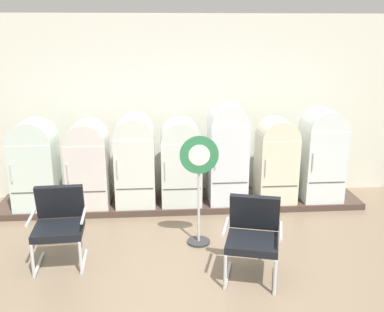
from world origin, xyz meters
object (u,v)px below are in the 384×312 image
at_px(refrigerator_0, 35,162).
at_px(armchair_left, 59,221).
at_px(armchair_right, 253,233).
at_px(sign_stand, 199,189).
at_px(refrigerator_3, 181,159).
at_px(refrigerator_2, 135,158).
at_px(refrigerator_4, 227,150).
at_px(refrigerator_6, 322,152).
at_px(refrigerator_5, 276,158).
at_px(refrigerator_1, 88,162).

relative_size(refrigerator_0, armchair_left, 1.46).
distance_m(armchair_right, sign_stand, 1.06).
height_order(refrigerator_0, refrigerator_3, refrigerator_0).
relative_size(refrigerator_3, armchair_right, 1.42).
height_order(refrigerator_2, refrigerator_4, refrigerator_4).
height_order(refrigerator_4, sign_stand, refrigerator_4).
relative_size(armchair_right, sign_stand, 0.63).
bearing_deg(refrigerator_6, armchair_left, -157.41).
distance_m(refrigerator_6, armchair_left, 4.31).
xyz_separation_m(refrigerator_3, refrigerator_6, (2.34, -0.02, 0.08)).
xyz_separation_m(armchair_left, armchair_right, (2.36, -0.53, 0.00)).
xyz_separation_m(refrigerator_3, refrigerator_5, (1.57, -0.05, 0.00)).
relative_size(refrigerator_1, armchair_left, 1.42).
relative_size(refrigerator_3, refrigerator_6, 0.90).
bearing_deg(refrigerator_0, sign_stand, -27.32).
relative_size(refrigerator_0, refrigerator_6, 0.93).
xyz_separation_m(refrigerator_2, armchair_right, (1.48, -2.19, -0.32)).
bearing_deg(refrigerator_5, refrigerator_6, 1.72).
bearing_deg(armchair_left, refrigerator_4, 35.04).
xyz_separation_m(refrigerator_1, sign_stand, (1.66, -1.32, -0.02)).
distance_m(refrigerator_4, refrigerator_6, 1.58).
bearing_deg(refrigerator_1, refrigerator_3, 0.25).
relative_size(refrigerator_2, refrigerator_4, 0.90).
height_order(refrigerator_5, sign_stand, sign_stand).
relative_size(refrigerator_5, refrigerator_6, 0.90).
bearing_deg(armchair_left, refrigerator_2, 62.19).
height_order(refrigerator_0, refrigerator_6, refrigerator_6).
bearing_deg(refrigerator_3, armchair_right, -71.45).
height_order(refrigerator_3, armchair_right, refrigerator_3).
bearing_deg(refrigerator_2, refrigerator_5, -0.98).
height_order(refrigerator_0, refrigerator_1, refrigerator_0).
height_order(refrigerator_1, armchair_right, refrigerator_1).
xyz_separation_m(refrigerator_5, armchair_left, (-3.19, -1.63, -0.28)).
bearing_deg(refrigerator_2, refrigerator_3, 0.42).
xyz_separation_m(refrigerator_3, refrigerator_4, (0.76, -0.00, 0.14)).
distance_m(refrigerator_2, sign_stand, 1.61).
xyz_separation_m(refrigerator_0, armchair_left, (0.69, -1.63, -0.30)).
xyz_separation_m(refrigerator_3, armchair_right, (0.74, -2.20, -0.28)).
distance_m(refrigerator_0, refrigerator_4, 3.08).
height_order(refrigerator_2, refrigerator_3, refrigerator_2).
bearing_deg(armchair_right, refrigerator_0, 144.79).
relative_size(refrigerator_4, armchair_left, 1.67).
height_order(refrigerator_2, armchair_right, refrigerator_2).
bearing_deg(refrigerator_2, armchair_left, -117.81).
distance_m(refrigerator_2, armchair_left, 1.91).
bearing_deg(sign_stand, refrigerator_4, 66.12).
distance_m(refrigerator_4, armchair_right, 2.23).
height_order(refrigerator_1, armchair_left, refrigerator_1).
bearing_deg(armchair_left, armchair_right, -12.57).
bearing_deg(armchair_right, refrigerator_5, 68.74).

